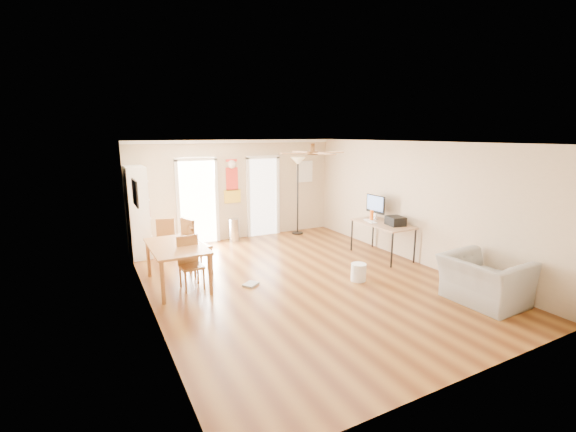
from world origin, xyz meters
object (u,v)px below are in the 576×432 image
dining_chair_near (191,264)px  computer_desk (382,240)px  torchiere_lamp (298,196)px  dining_chair_right_b (201,250)px  printer (395,221)px  armchair (484,280)px  dining_table (178,265)px  trash_can (234,230)px  dining_chair_far (167,238)px  wastebasket_a (358,272)px  dining_chair_right_a (197,244)px  bookshelf (137,212)px

dining_chair_near → computer_desk: 4.30m
torchiere_lamp → dining_chair_right_b: bearing=-150.1°
printer → armchair: bearing=-87.1°
dining_chair_right_b → torchiere_lamp: 3.79m
dining_table → trash_can: (1.96, 2.37, -0.09)m
torchiere_lamp → computer_desk: size_ratio=1.47×
dining_chair_far → computer_desk: bearing=168.7°
torchiere_lamp → wastebasket_a: bearing=-101.0°
dining_chair_far → wastebasket_a: 4.27m
dining_chair_right_a → armchair: 5.33m
trash_can → wastebasket_a: bearing=-73.2°
dining_table → computer_desk: (4.49, -0.42, 0.00)m
dining_chair_near → wastebasket_a: 3.12m
bookshelf → trash_can: bookshelf is taller
armchair → dining_chair_right_b: bearing=44.8°
bookshelf → dining_chair_near: 2.65m
dining_chair_right_a → computer_desk: dining_chair_right_a is taller
dining_table → dining_chair_far: size_ratio=1.63×
dining_chair_right_b → wastebasket_a: bearing=-122.5°
printer → trash_can: bearing=140.6°
printer → computer_desk: bearing=121.7°
dining_table → torchiere_lamp: (3.80, 2.28, 0.68)m
trash_can → printer: printer is taller
dining_chair_far → dining_chair_right_a: bearing=126.6°
dining_chair_near → dining_table: bearing=120.2°
trash_can → computer_desk: 3.77m
bookshelf → armchair: bearing=-62.1°
dining_table → dining_chair_right_a: 0.88m
wastebasket_a → dining_chair_near: bearing=159.2°
torchiere_lamp → printer: 3.09m
bookshelf → dining_chair_far: (0.51, -0.56, -0.55)m
printer → dining_table: bearing=-178.7°
dining_table → printer: bearing=-8.7°
computer_desk → armchair: computer_desk is taller
dining_table → dining_chair_right_a: dining_chair_right_a is taller
dining_chair_near → trash_can: 3.19m
computer_desk → wastebasket_a: bearing=-145.5°
dining_chair_near → trash_can: (1.77, 2.65, -0.17)m
torchiere_lamp → computer_desk: torchiere_lamp is taller
dining_chair_right_a → torchiere_lamp: torchiere_lamp is taller
bookshelf → dining_chair_right_a: size_ratio=1.88×
bookshelf → printer: (4.97, -2.95, -0.15)m
dining_chair_far → printer: printer is taller
dining_chair_right_b → printer: dining_chair_right_b is taller
torchiere_lamp → dining_table: bearing=-149.1°
wastebasket_a → torchiere_lamp: bearing=79.0°
armchair → printer: bearing=-8.9°
bookshelf → torchiere_lamp: 4.18m
dining_chair_right_b → torchiere_lamp: torchiere_lamp is taller
dining_chair_far → trash_can: size_ratio=1.59×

